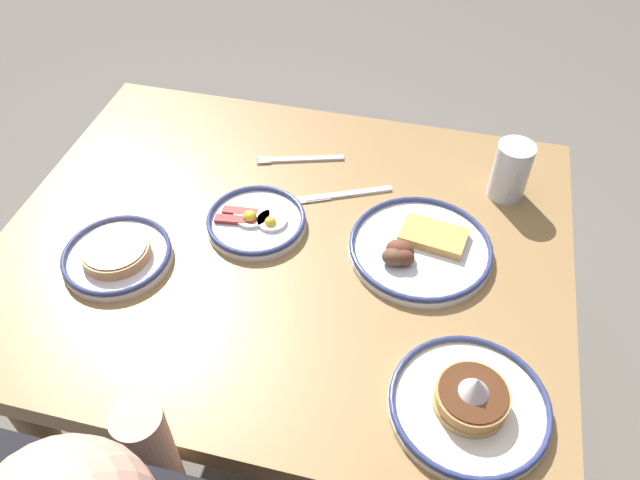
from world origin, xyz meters
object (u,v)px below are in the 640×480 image
at_px(plate_near_main, 419,248).
at_px(plate_far_side, 470,403).
at_px(fork_near, 300,159).
at_px(butter_knife, 340,195).
at_px(plate_far_companion, 256,221).
at_px(plate_center_pancakes, 117,254).
at_px(drinking_glass, 510,173).

height_order(plate_near_main, plate_far_side, plate_far_side).
xyz_separation_m(fork_near, butter_knife, (-0.11, 0.10, -0.00)).
distance_m(plate_far_companion, plate_far_side, 0.55).
bearing_deg(plate_far_side, plate_center_pancakes, -13.14).
relative_size(plate_near_main, plate_far_companion, 1.38).
xyz_separation_m(plate_far_side, drinking_glass, (-0.03, -0.53, 0.04)).
height_order(plate_far_companion, plate_far_side, plate_far_side).
distance_m(plate_center_pancakes, drinking_glass, 0.80).
bearing_deg(butter_knife, plate_near_main, 145.58).
bearing_deg(fork_near, plate_near_main, 143.46).
bearing_deg(butter_knife, plate_far_side, 124.68).
distance_m(plate_near_main, plate_far_companion, 0.33).
bearing_deg(plate_center_pancakes, drinking_glass, -152.46).
distance_m(plate_center_pancakes, butter_knife, 0.47).
bearing_deg(drinking_glass, plate_far_side, 86.30).
relative_size(plate_center_pancakes, plate_far_side, 0.82).
bearing_deg(plate_center_pancakes, plate_far_companion, -146.06).
bearing_deg(fork_near, plate_far_companion, 82.19).
distance_m(plate_far_companion, butter_knife, 0.19).
xyz_separation_m(plate_center_pancakes, drinking_glass, (-0.71, -0.37, 0.04)).
bearing_deg(plate_far_side, butter_knife, -55.32).
height_order(plate_center_pancakes, plate_far_side, plate_far_side).
height_order(drinking_glass, butter_knife, drinking_glass).
height_order(plate_center_pancakes, butter_knife, plate_center_pancakes).
height_order(plate_far_companion, drinking_glass, drinking_glass).
distance_m(plate_far_side, fork_near, 0.68).
bearing_deg(fork_near, plate_far_side, 128.07).
relative_size(plate_center_pancakes, fork_near, 1.09).
xyz_separation_m(plate_center_pancakes, plate_far_companion, (-0.23, -0.15, -0.00)).
bearing_deg(butter_knife, plate_center_pancakes, 36.93).
bearing_deg(plate_center_pancakes, fork_near, -124.54).
bearing_deg(plate_near_main, drinking_glass, -125.81).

